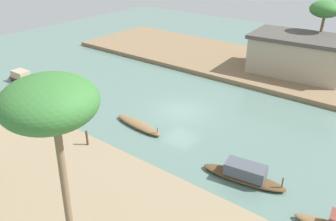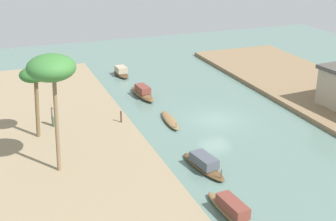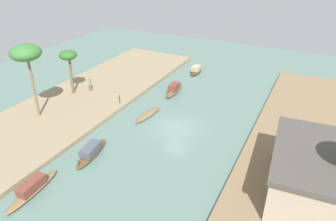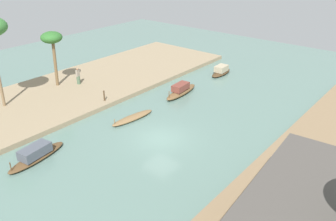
{
  "view_description": "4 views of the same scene",
  "coord_description": "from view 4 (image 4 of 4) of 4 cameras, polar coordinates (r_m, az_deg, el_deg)",
  "views": [
    {
      "loc": [
        13.39,
        -19.13,
        11.84
      ],
      "look_at": [
        -0.19,
        -1.48,
        0.57
      ],
      "focal_mm": 35.87,
      "sensor_mm": 36.0,
      "label": 1
    },
    {
      "loc": [
        33.06,
        -17.23,
        15.39
      ],
      "look_at": [
        -1.22,
        -4.01,
        0.98
      ],
      "focal_mm": 49.42,
      "sensor_mm": 36.0,
      "label": 2
    },
    {
      "loc": [
        24.24,
        11.39,
        16.57
      ],
      "look_at": [
        -1.83,
        -1.89,
        0.74
      ],
      "focal_mm": 32.3,
      "sensor_mm": 36.0,
      "label": 3
    },
    {
      "loc": [
        17.73,
        15.3,
        13.61
      ],
      "look_at": [
        -2.95,
        -1.69,
        0.81
      ],
      "focal_mm": 37.4,
      "sensor_mm": 36.0,
      "label": 4
    }
  ],
  "objects": [
    {
      "name": "river_water",
      "position": [
        27.08,
        -1.21,
        -4.61
      ],
      "size": [
        67.4,
        67.4,
        0.0
      ],
      "primitive_type": "plane",
      "color": "slate",
      "rests_on": "ground"
    },
    {
      "name": "sampan_downstream_large",
      "position": [
        29.98,
        -5.78,
        -1.17
      ],
      "size": [
        4.39,
        1.33,
        0.72
      ],
      "rotation": [
        0.0,
        0.0,
        -0.1
      ],
      "color": "brown",
      "rests_on": "river_water"
    },
    {
      "name": "palm_tree_left_near",
      "position": [
        36.41,
        -18.42,
        10.92
      ],
      "size": [
        2.07,
        2.07,
        5.55
      ],
      "color": "brown",
      "rests_on": "riverbank_left"
    },
    {
      "name": "riverbank_left",
      "position": [
        35.91,
        -17.11,
        2.48
      ],
      "size": [
        41.57,
        11.29,
        0.43
      ],
      "primitive_type": "cube",
      "color": "#937F60",
      "rests_on": "ground"
    },
    {
      "name": "sampan_near_left_bank",
      "position": [
        26.07,
        -20.7,
        -6.69
      ],
      "size": [
        4.81,
        1.85,
        1.04
      ],
      "rotation": [
        0.0,
        0.0,
        0.16
      ],
      "color": "brown",
      "rests_on": "river_water"
    },
    {
      "name": "person_on_near_bank",
      "position": [
        37.34,
        -14.43,
        5.3
      ],
      "size": [
        0.43,
        0.42,
        1.75
      ],
      "rotation": [
        0.0,
        0.0,
        0.18
      ],
      "color": "#4C664C",
      "rests_on": "riverbank_left"
    },
    {
      "name": "sampan_with_tall_canopy",
      "position": [
        40.76,
        8.65,
        6.37
      ],
      "size": [
        3.6,
        1.37,
        1.06
      ],
      "rotation": [
        0.0,
        0.0,
        0.05
      ],
      "color": "#47331E",
      "rests_on": "river_water"
    },
    {
      "name": "sampan_foreground",
      "position": [
        34.78,
        2.13,
        3.28
      ],
      "size": [
        4.96,
        1.55,
        1.16
      ],
      "rotation": [
        0.0,
        0.0,
        0.09
      ],
      "color": "brown",
      "rests_on": "river_water"
    },
    {
      "name": "mooring_post",
      "position": [
        32.8,
        -10.36,
        2.38
      ],
      "size": [
        0.14,
        0.14,
        0.99
      ],
      "primitive_type": "cylinder",
      "color": "#4C3823",
      "rests_on": "riverbank_left"
    },
    {
      "name": "riverbank_right",
      "position": [
        22.34,
        25.76,
        -14.3
      ],
      "size": [
        41.57,
        11.29,
        0.43
      ],
      "primitive_type": "cube",
      "color": "#846B4C",
      "rests_on": "ground"
    }
  ]
}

